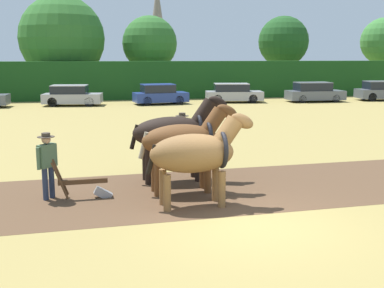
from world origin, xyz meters
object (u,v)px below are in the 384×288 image
Objects in this scene: tree_far_left at (62,38)px; draft_horse_trail_left at (175,132)px; parked_car_center at (72,96)px; parked_car_right at (233,93)px; plow at (88,186)px; farmer_at_plow at (47,161)px; parked_car_end_right at (383,91)px; tree_center at (384,41)px; tree_center_left at (283,42)px; farmer_beside_team at (182,134)px; tree_left at (150,44)px; draft_horse_lead_right at (185,141)px; draft_horse_lead_left at (197,153)px; parked_car_center_right at (160,94)px; parked_car_far_right at (314,92)px; church_spire at (158,27)px.

tree_far_left is 3.00× the size of draft_horse_trail_left.
parked_car_right is (12.19, 0.16, -0.01)m from parked_car_center.
tree_far_left is 2.01× the size of parked_car_center.
draft_horse_trail_left is 1.96× the size of plow.
farmer_at_plow is (1.47, -32.29, -4.07)m from tree_far_left.
tree_center is at bearing 64.42° from parked_car_end_right.
tree_center is 45.00m from farmer_at_plow.
parked_car_right is at bearing -128.47° from tree_center_left.
tree_far_left is at bearing 117.24° from farmer_beside_team.
draft_horse_lead_right is at bearing -94.87° from tree_left.
draft_horse_trail_left reaches higher than draft_horse_lead_right.
farmer_at_plow is at bearing 157.66° from draft_horse_lead_left.
farmer_beside_team is at bearing 44.91° from plow.
parked_car_center_right is 0.92× the size of parked_car_far_right.
draft_horse_trail_left is 0.71× the size of parked_car_center_right.
tree_center_left is 1.71× the size of parked_car_center.
tree_far_left reaches higher than parked_car_center.
plow is 28.80m from parked_car_far_right.
parked_car_center_right is at bearing -91.94° from tree_left.
parked_car_end_right is (12.34, -0.80, 0.04)m from parked_car_right.
parked_car_end_right is at bearing -68.83° from tree_center_left.
tree_center_left is at bearing 4.57° from tree_far_left.
parked_car_far_right reaches higher than parked_car_right.
farmer_beside_team is (-15.83, -30.85, -3.93)m from tree_center_left.
tree_center is 41.31m from church_spire.
farmer_beside_team is at bearing -101.78° from parked_car_right.
tree_center is at bearing 1.85° from tree_left.
parked_car_end_right is at bearing 42.49° from plow.
parked_car_center_right is at bearing -49.97° from tree_far_left.
parked_car_end_right is at bearing 61.31° from farmer_beside_team.
draft_horse_trail_left is 1.73× the size of farmer_at_plow.
tree_left is 33.77m from draft_horse_lead_left.
church_spire reaches higher than tree_left.
tree_left reaches higher than farmer_beside_team.
draft_horse_lead_left is at bearing -72.96° from parked_car_center.
parked_car_far_right is (-1.72, -11.00, -4.22)m from tree_center_left.
farmer_at_plow is 0.98× the size of farmer_beside_team.
tree_far_left is 22.10m from parked_car_far_right.
tree_left reaches higher than draft_horse_lead_right.
parked_car_right is (10.77, 23.97, 0.40)m from plow.
church_spire is at bearing 83.04° from parked_car_center.
tree_center reaches higher than plow.
farmer_beside_team is (0.50, 3.19, -0.36)m from draft_horse_lead_right.
draft_horse_lead_right is 0.93× the size of draft_horse_trail_left.
tree_far_left is 32.88m from plow.
tree_left is at bearing 59.93° from parked_car_center.
tree_center is 32.45m from parked_car_center.
parked_car_end_right is at bearing -8.64° from parked_car_center_right.
tree_center_left is (21.30, 1.70, -0.11)m from tree_far_left.
tree_center is 41.80m from draft_horse_trail_left.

